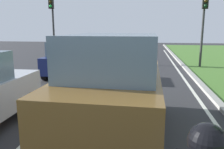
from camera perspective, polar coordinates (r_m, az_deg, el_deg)
ground_plane at (r=10.95m, az=-0.84°, el=-1.23°), size 60.00×60.00×0.00m
lane_line_center at (r=11.09m, az=-4.41°, el=-1.08°), size 0.12×32.00×0.01m
lane_line_right_edge at (r=10.94m, az=18.08°, el=-1.79°), size 0.12×32.00×0.01m
curb_right at (r=11.02m, az=20.67°, el=-1.57°), size 0.24×48.00×0.12m
car_suv_ahead at (r=5.01m, az=0.72°, el=-2.77°), size 2.02×4.52×2.28m
car_hatchback_far at (r=11.89m, az=-10.79°, el=3.89°), size 1.79×3.73×1.78m
traffic_light_near_right at (r=15.12m, az=22.01°, el=13.54°), size 0.32×0.50×4.70m
traffic_light_overhead_left at (r=17.40m, az=-14.72°, el=14.14°), size 0.32×0.50×4.99m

